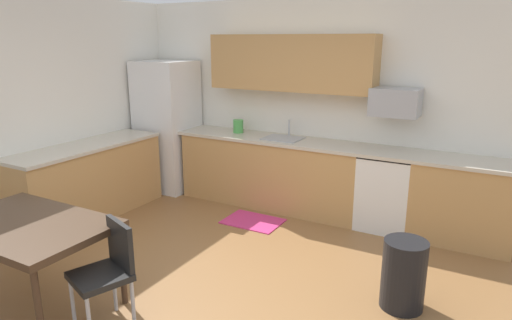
{
  "coord_description": "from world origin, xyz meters",
  "views": [
    {
      "loc": [
        2.16,
        -2.86,
        2.19
      ],
      "look_at": [
        0.0,
        1.0,
        1.0
      ],
      "focal_mm": 31.6,
      "sensor_mm": 36.0,
      "label": 1
    }
  ],
  "objects_px": {
    "microwave": "(395,102)",
    "kettle": "(238,127)",
    "dining_table": "(26,229)",
    "chair_near_table": "(108,267)",
    "refrigerator": "(168,126)",
    "trash_bin": "(404,274)",
    "oven_range": "(386,191)"
  },
  "relations": [
    {
      "from": "oven_range",
      "to": "trash_bin",
      "type": "distance_m",
      "value": 1.72
    },
    {
      "from": "oven_range",
      "to": "kettle",
      "type": "relative_size",
      "value": 4.55
    },
    {
      "from": "oven_range",
      "to": "chair_near_table",
      "type": "relative_size",
      "value": 1.07
    },
    {
      "from": "refrigerator",
      "to": "dining_table",
      "type": "relative_size",
      "value": 1.35
    },
    {
      "from": "dining_table",
      "to": "chair_near_table",
      "type": "bearing_deg",
      "value": 8.63
    },
    {
      "from": "trash_bin",
      "to": "kettle",
      "type": "bearing_deg",
      "value": 147.4
    },
    {
      "from": "refrigerator",
      "to": "kettle",
      "type": "relative_size",
      "value": 9.45
    },
    {
      "from": "refrigerator",
      "to": "dining_table",
      "type": "height_order",
      "value": "refrigerator"
    },
    {
      "from": "dining_table",
      "to": "kettle",
      "type": "xyz_separation_m",
      "value": [
        0.1,
        3.17,
        0.33
      ]
    },
    {
      "from": "refrigerator",
      "to": "trash_bin",
      "type": "distance_m",
      "value": 4.13
    },
    {
      "from": "microwave",
      "to": "trash_bin",
      "type": "relative_size",
      "value": 0.9
    },
    {
      "from": "dining_table",
      "to": "microwave",
      "type": "bearing_deg",
      "value": 55.92
    },
    {
      "from": "oven_range",
      "to": "refrigerator",
      "type": "bearing_deg",
      "value": -178.58
    },
    {
      "from": "oven_range",
      "to": "microwave",
      "type": "xyz_separation_m",
      "value": [
        0.0,
        0.1,
        1.04
      ]
    },
    {
      "from": "trash_bin",
      "to": "chair_near_table",
      "type": "bearing_deg",
      "value": -144.75
    },
    {
      "from": "chair_near_table",
      "to": "trash_bin",
      "type": "distance_m",
      "value": 2.38
    },
    {
      "from": "microwave",
      "to": "kettle",
      "type": "height_order",
      "value": "microwave"
    },
    {
      "from": "refrigerator",
      "to": "kettle",
      "type": "xyz_separation_m",
      "value": [
        1.15,
        0.13,
        0.07
      ]
    },
    {
      "from": "oven_range",
      "to": "kettle",
      "type": "distance_m",
      "value": 2.15
    },
    {
      "from": "oven_range",
      "to": "dining_table",
      "type": "height_order",
      "value": "oven_range"
    },
    {
      "from": "refrigerator",
      "to": "trash_bin",
      "type": "xyz_separation_m",
      "value": [
        3.77,
        -1.55,
        -0.65
      ]
    },
    {
      "from": "dining_table",
      "to": "refrigerator",
      "type": "bearing_deg",
      "value": 109.02
    },
    {
      "from": "dining_table",
      "to": "kettle",
      "type": "height_order",
      "value": "kettle"
    },
    {
      "from": "dining_table",
      "to": "kettle",
      "type": "relative_size",
      "value": 7.0
    },
    {
      "from": "dining_table",
      "to": "oven_range",
      "type": "bearing_deg",
      "value": 55.08
    },
    {
      "from": "oven_range",
      "to": "chair_near_table",
      "type": "distance_m",
      "value": 3.31
    },
    {
      "from": "oven_range",
      "to": "microwave",
      "type": "bearing_deg",
      "value": 90.0
    },
    {
      "from": "oven_range",
      "to": "dining_table",
      "type": "bearing_deg",
      "value": -124.92
    },
    {
      "from": "microwave",
      "to": "kettle",
      "type": "relative_size",
      "value": 2.7
    },
    {
      "from": "microwave",
      "to": "trash_bin",
      "type": "xyz_separation_m",
      "value": [
        0.55,
        -1.73,
        -1.19
      ]
    },
    {
      "from": "dining_table",
      "to": "trash_bin",
      "type": "xyz_separation_m",
      "value": [
        2.72,
        1.49,
        -0.39
      ]
    },
    {
      "from": "oven_range",
      "to": "kettle",
      "type": "bearing_deg",
      "value": 178.62
    }
  ]
}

